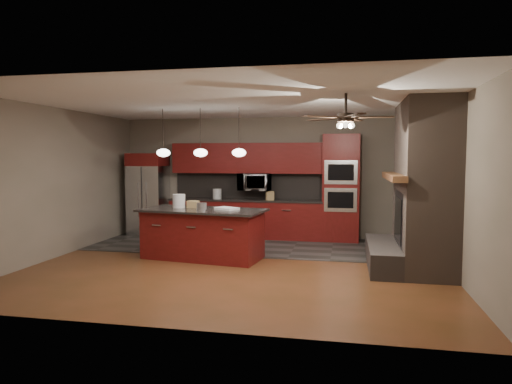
% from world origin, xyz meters
% --- Properties ---
extents(ground, '(7.00, 7.00, 0.00)m').
position_xyz_m(ground, '(0.00, 0.00, 0.00)').
color(ground, brown).
rests_on(ground, ground).
extents(ceiling, '(7.00, 6.00, 0.02)m').
position_xyz_m(ceiling, '(0.00, 0.00, 2.80)').
color(ceiling, white).
rests_on(ceiling, back_wall).
extents(back_wall, '(7.00, 0.02, 2.80)m').
position_xyz_m(back_wall, '(0.00, 3.00, 1.40)').
color(back_wall, gray).
rests_on(back_wall, ground).
extents(right_wall, '(0.02, 6.00, 2.80)m').
position_xyz_m(right_wall, '(3.50, 0.00, 1.40)').
color(right_wall, gray).
rests_on(right_wall, ground).
extents(left_wall, '(0.02, 6.00, 2.80)m').
position_xyz_m(left_wall, '(-3.50, 0.00, 1.40)').
color(left_wall, gray).
rests_on(left_wall, ground).
extents(slate_tile_patch, '(7.00, 2.40, 0.01)m').
position_xyz_m(slate_tile_patch, '(0.00, 1.80, 0.01)').
color(slate_tile_patch, '#383532').
rests_on(slate_tile_patch, ground).
extents(fireplace_column, '(1.30, 2.10, 2.80)m').
position_xyz_m(fireplace_column, '(3.04, 0.40, 1.30)').
color(fireplace_column, brown).
rests_on(fireplace_column, ground).
extents(back_cabinetry, '(3.59, 0.64, 2.20)m').
position_xyz_m(back_cabinetry, '(-0.48, 2.74, 0.89)').
color(back_cabinetry, maroon).
rests_on(back_cabinetry, ground).
extents(oven_tower, '(0.80, 0.63, 2.38)m').
position_xyz_m(oven_tower, '(1.70, 2.69, 1.19)').
color(oven_tower, maroon).
rests_on(oven_tower, ground).
extents(microwave, '(0.73, 0.41, 0.50)m').
position_xyz_m(microwave, '(-0.27, 2.75, 1.30)').
color(microwave, silver).
rests_on(microwave, back_cabinetry).
extents(refrigerator, '(0.83, 0.75, 1.96)m').
position_xyz_m(refrigerator, '(-2.86, 2.62, 0.98)').
color(refrigerator, silver).
rests_on(refrigerator, ground).
extents(kitchen_island, '(2.41, 1.35, 0.92)m').
position_xyz_m(kitchen_island, '(-0.78, 0.41, 0.46)').
color(kitchen_island, maroon).
rests_on(kitchen_island, ground).
extents(white_bucket, '(0.29, 0.29, 0.26)m').
position_xyz_m(white_bucket, '(-1.29, 0.54, 1.05)').
color(white_bucket, silver).
rests_on(white_bucket, kitchen_island).
extents(paint_can, '(0.19, 0.19, 0.12)m').
position_xyz_m(paint_can, '(-0.76, 0.32, 0.98)').
color(paint_can, '#B4B4B9').
rests_on(paint_can, kitchen_island).
extents(paint_tray, '(0.48, 0.43, 0.04)m').
position_xyz_m(paint_tray, '(-0.32, 0.42, 0.94)').
color(paint_tray, white).
rests_on(paint_tray, kitchen_island).
extents(cardboard_box, '(0.22, 0.17, 0.13)m').
position_xyz_m(cardboard_box, '(-1.02, 0.60, 0.99)').
color(cardboard_box, '#A58755').
rests_on(cardboard_box, kitchen_island).
extents(counter_bucket, '(0.26, 0.26, 0.23)m').
position_xyz_m(counter_bucket, '(-1.16, 2.70, 1.02)').
color(counter_bucket, silver).
rests_on(counter_bucket, back_cabinetry).
extents(counter_box, '(0.21, 0.19, 0.20)m').
position_xyz_m(counter_box, '(0.10, 2.65, 1.00)').
color(counter_box, '#A08353').
rests_on(counter_box, back_cabinetry).
extents(pendant_left, '(0.26, 0.26, 0.92)m').
position_xyz_m(pendant_left, '(-1.65, 0.70, 1.96)').
color(pendant_left, black).
rests_on(pendant_left, ceiling).
extents(pendant_center, '(0.26, 0.26, 0.92)m').
position_xyz_m(pendant_center, '(-0.90, 0.70, 1.96)').
color(pendant_center, black).
rests_on(pendant_center, ceiling).
extents(pendant_right, '(0.26, 0.26, 0.92)m').
position_xyz_m(pendant_right, '(-0.15, 0.70, 1.96)').
color(pendant_right, black).
rests_on(pendant_right, ceiling).
extents(ceiling_fan, '(1.27, 1.33, 0.41)m').
position_xyz_m(ceiling_fan, '(1.80, -0.80, 2.46)').
color(ceiling_fan, black).
rests_on(ceiling_fan, ceiling).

